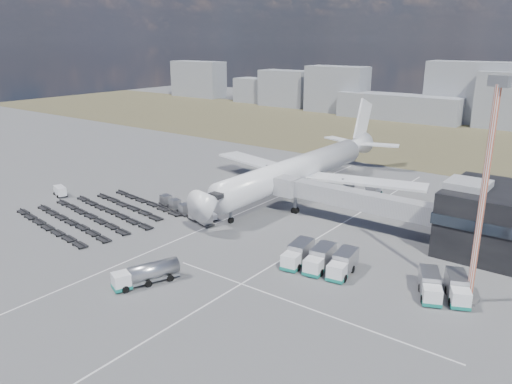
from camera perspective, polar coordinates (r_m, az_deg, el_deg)
The scene contains 15 objects.
ground at distance 83.19m, azimuth -6.88°, elevation -5.28°, with size 420.00×420.00×0.00m, color #565659.
grass_strip at distance 176.37m, azimuth 18.76°, elevation 5.90°, with size 420.00×90.00×0.01m, color #4D492E.
lane_markings at distance 79.38m, azimuth -0.23°, elevation -6.27°, with size 47.12×110.00×0.01m.
jet_bridge at distance 88.47m, azimuth 9.82°, elevation -0.55°, with size 30.30×3.80×7.05m.
airliner at distance 105.93m, azimuth 5.21°, elevation 2.70°, with size 51.59×64.53×17.62m.
skyline at distance 209.02m, azimuth 26.04°, elevation 9.28°, with size 319.47×25.67×23.33m.
fuel_tanker at distance 69.09m, azimuth -12.45°, elevation -9.11°, with size 5.39×9.17×2.90m.
pushback_tug at distance 90.90m, azimuth -5.26°, elevation -2.80°, with size 2.85×1.60×1.33m, color white.
utility_van at distance 111.87m, azimuth -21.48°, elevation 0.07°, with size 3.79×1.71×2.06m, color white.
catering_truck at distance 106.37m, azimuth 13.30°, elevation 0.15°, with size 3.13×5.94×2.60m.
service_trucks_near at distance 72.17m, azimuth 7.31°, elevation -7.57°, with size 10.18×8.25×2.83m.
service_trucks_far at distance 68.50m, azimuth 20.66°, elevation -10.08°, with size 7.94×8.49×2.72m.
uld_row at distance 93.83m, azimuth -8.16°, elevation -1.96°, with size 17.20×5.96×1.90m.
baggage_dollies at distance 97.51m, azimuth -17.54°, elevation -2.36°, with size 27.84×24.15×0.68m.
floodlight_mast at distance 64.28m, azimuth 24.53°, elevation -0.39°, with size 2.60×2.14×27.69m.
Camera 1 is at (53.97, -54.94, 31.47)m, focal length 35.00 mm.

